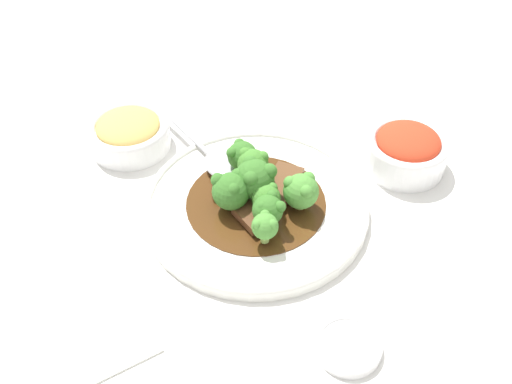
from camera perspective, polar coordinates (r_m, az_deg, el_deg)
The scene contains 18 objects.
ground_plane at distance 0.79m, azimuth 0.00°, elevation -1.76°, with size 4.00×4.00×0.00m, color white.
main_plate at distance 0.79m, azimuth 0.00°, elevation -1.25°, with size 0.30×0.30×0.02m.
beef_strip_0 at distance 0.80m, azimuth -3.16°, elevation 1.02°, with size 0.06×0.04×0.01m.
beef_strip_1 at distance 0.79m, azimuth 2.46°, elevation 0.78°, with size 0.08×0.08×0.01m.
beef_strip_2 at distance 0.75m, azimuth -0.45°, elevation -2.38°, with size 0.05×0.04×0.01m.
broccoli_floret_0 at distance 0.75m, azimuth -2.51°, elevation 0.34°, with size 0.05×0.05×0.05m.
broccoli_floret_1 at distance 0.73m, azimuth 1.48°, elevation -1.59°, with size 0.04×0.04×0.04m.
broccoli_floret_2 at distance 0.76m, azimuth -0.02°, elevation 1.34°, with size 0.05×0.05×0.06m.
broccoli_floret_3 at distance 0.75m, azimuth 0.98°, elevation -0.55°, with size 0.04×0.04×0.04m.
broccoli_floret_4 at distance 0.80m, azimuth -1.49°, elevation 3.48°, with size 0.04×0.04×0.05m.
broccoli_floret_5 at distance 0.78m, azimuth -0.29°, elevation 2.66°, with size 0.04×0.04×0.05m.
broccoli_floret_6 at distance 0.75m, azimuth 4.31°, elevation 0.13°, with size 0.05×0.05×0.05m.
broccoli_floret_7 at distance 0.71m, azimuth 0.86°, elevation -3.25°, with size 0.03×0.03×0.04m.
serving_spoon at distance 0.83m, azimuth -3.72°, elevation 3.04°, with size 0.22×0.09×0.01m.
side_bowl_kimchi at distance 0.86m, azimuth 14.14°, elevation 3.92°, with size 0.11×0.11×0.06m.
side_bowl_appetizer at distance 0.89m, azimuth -12.01°, elevation 5.58°, with size 0.12×0.12×0.05m.
sauce_dish at distance 0.67m, azimuth 8.78°, elevation -14.26°, with size 0.07×0.07×0.01m.
paper_napkin at distance 0.70m, azimuth -14.52°, elevation -11.74°, with size 0.15×0.12×0.01m.
Camera 1 is at (0.52, -0.18, 0.57)m, focal length 42.00 mm.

